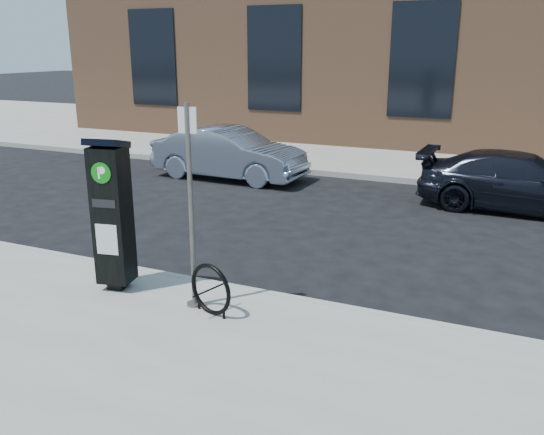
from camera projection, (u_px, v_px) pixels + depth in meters
The scene contains 10 objects.
ground at pixel (254, 299), 8.13m from camera, with size 120.00×120.00×0.00m, color black.
sidewalk_far at pixel (426, 145), 20.35m from camera, with size 60.00×12.00×0.15m, color gray.
curb_near at pixel (253, 294), 8.09m from camera, with size 60.00×0.12×0.16m, color #9E9B93.
curb_far at pixel (387, 179), 15.12m from camera, with size 60.00×0.12×0.16m, color #9E9B93.
building at pixel (448, 26), 21.81m from camera, with size 28.00×10.05×8.25m.
parking_kiosk at pixel (112, 213), 7.82m from camera, with size 0.56×0.52×2.14m.
sign_pole at pixel (191, 210), 7.22m from camera, with size 0.23×0.21×2.63m.
bike_rack at pixel (211, 290), 7.25m from camera, with size 0.67×0.24×0.68m.
car_silver at pixel (229, 153), 15.30m from camera, with size 1.45×4.16×1.37m, color gray.
car_dark at pixel (521, 182), 12.33m from camera, with size 1.75×4.29×1.25m, color black.
Camera 1 is at (3.28, -6.70, 3.43)m, focal length 38.00 mm.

